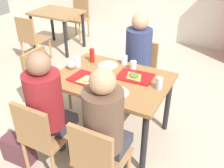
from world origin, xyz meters
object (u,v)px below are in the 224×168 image
Objects in this scene: person_in_red at (48,104)px; person_in_brown_jacket at (106,124)px; pizza_slice_b at (134,76)px; background_chair_near at (31,37)px; chair_near_right at (98,157)px; handbag at (19,150)px; chair_left_end at (43,78)px; foil_bundle at (71,64)px; pizza_slice_a at (88,79)px; chair_near_left at (41,134)px; plastic_cup_a at (124,60)px; background_table at (57,18)px; person_far_side at (137,55)px; condiment_bottle at (92,55)px; plastic_cup_d at (133,65)px; tray_red_far at (135,77)px; paper_plate_near_edge at (117,93)px; plastic_cup_b at (97,91)px; tray_red_near at (88,79)px; chair_far_side at (140,68)px; soda_can at (159,83)px; background_chair_far at (79,15)px; plastic_cup_c at (78,62)px; main_table at (112,86)px.

person_in_red is 1.00× the size of person_in_brown_jacket.
pizza_slice_b is at bearing 57.53° from person_in_red.
pizza_slice_b is at bearing -21.35° from background_chair_near.
chair_near_right reaches higher than handbag.
foil_bundle reaches higher than chair_left_end.
chair_left_end is 3.78× the size of pizza_slice_b.
foil_bundle is at bearing 140.94° from person_in_brown_jacket.
chair_near_left is at bearing -100.15° from pizza_slice_a.
background_table is at bearing 146.25° from plastic_cup_a.
person_far_side is at bearing 84.55° from plastic_cup_a.
plastic_cup_d is at bearing 4.81° from condiment_bottle.
tray_red_far is 2.25× the size of condiment_bottle.
person_in_brown_jacket and person_far_side have the same top height.
person_far_side is 0.91m from paper_plate_near_edge.
person_far_side is 1.02m from plastic_cup_b.
pizza_slice_a is at bearing -47.29° from tray_red_near.
chair_left_end is at bearing -56.87° from background_table.
person_far_side is at bearing -90.00° from chair_far_side.
person_in_brown_jacket reaches higher than foil_bundle.
tray_red_near is 2.25m from background_chair_near.
plastic_cup_d is at bearing 69.11° from chair_near_left.
background_chair_near is (-1.91, 1.16, -0.26)m from tray_red_near.
tray_red_near is 0.40× the size of background_table.
soda_can reaches higher than chair_left_end.
soda_can is (0.47, 0.38, 0.01)m from plastic_cup_b.
plastic_cup_a and foil_bundle have the same top height.
person_in_red is at bearing -99.66° from tray_red_near.
person_far_side is 2.80m from background_chair_far.
plastic_cup_b is 1.04m from handbag.
soda_can reaches higher than tray_red_far.
pizza_slice_a is at bearing 134.04° from person_in_brown_jacket.
plastic_cup_c is (-0.47, -0.60, 0.06)m from person_far_side.
chair_near_right is at bearing -80.71° from plastic_cup_d.
person_in_brown_jacket is at bearing -39.06° from foil_bundle.
foil_bundle reaches higher than pizza_slice_a.
plastic_cup_c is 0.97m from soda_can.
handbag is (-0.82, -0.59, -0.60)m from paper_plate_near_edge.
background_chair_near is (-1.93, 1.19, -0.28)m from pizza_slice_a.
condiment_bottle is (-0.88, 0.21, 0.02)m from soda_can.
plastic_cup_c is at bearing -117.69° from condiment_bottle.
tray_red_near is 0.39m from paper_plate_near_edge.
plastic_cup_a reaches higher than background_chair_far.
tray_red_near is at bearing -109.28° from plastic_cup_a.
chair_near_left is 1.09m from tray_red_far.
person_in_red is 0.75m from plastic_cup_c.
main_table is 3.26× the size of tray_red_far.
chair_near_right and background_chair_far have the same top height.
foil_bundle is at bearing 156.79° from tray_red_near.
foil_bundle is at bearing -154.52° from plastic_cup_d.
background_chair_far reaches higher than tray_red_near.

